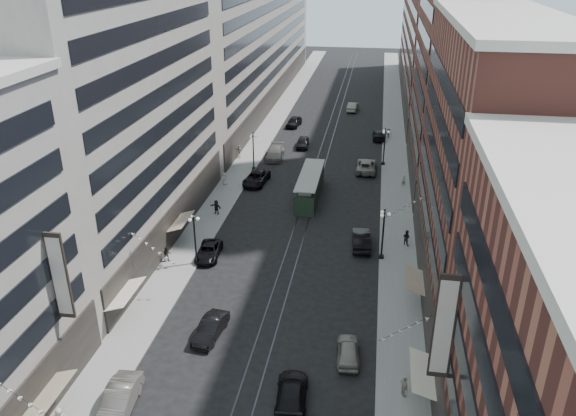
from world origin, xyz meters
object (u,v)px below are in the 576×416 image
Objects in this scene: car_5 at (211,328)px; lamppost_sw_far at (195,237)px; car_14 at (353,107)px; pedestrian_9 at (389,133)px; lamppost_se_mid at (384,145)px; pedestrian_8 at (403,180)px; pedestrian_6 at (239,152)px; lamppost_sw_mid at (253,150)px; pedestrian_7 at (406,237)px; lamppost_se_far at (383,232)px; car_7 at (256,178)px; car_4 at (348,351)px; car_10 at (361,239)px; car_13 at (303,142)px; car_11 at (366,166)px; pedestrian_extra_0 at (225,179)px; streetcar at (310,187)px; car_9 at (294,122)px; car_2 at (209,251)px; car_6 at (292,394)px; pedestrian_4 at (404,386)px; pedestrian_2 at (167,254)px; pedestrian_5 at (216,207)px; car_12 at (379,135)px; car_1 at (119,400)px.

lamppost_sw_far is at bearing 119.93° from car_5.
pedestrian_9 is (6.91, -16.94, 0.08)m from car_14.
lamppost_se_mid is 3.32× the size of pedestrian_8.
car_5 is at bearing 107.76° from pedestrian_6.
pedestrian_7 is at bearing -43.18° from lamppost_sw_mid.
lamppost_se_far is 0.96× the size of car_7.
car_10 is at bearing -95.01° from car_4.
lamppost_sw_mid is 12.86m from car_13.
pedestrian_7 is at bearing 19.21° from lamppost_sw_far.
pedestrian_extra_0 reaches higher than car_11.
car_14 is 3.08× the size of pedestrian_extra_0.
streetcar is at bearing 12.19° from pedestrian_8.
car_9 reaches higher than car_11.
pedestrian_9 is at bearing 173.89° from pedestrian_extra_0.
car_2 is 0.91× the size of car_6.
lamppost_sw_far is 21.42m from car_6.
lamppost_se_mid is (0.00, 28.00, 0.00)m from lamppost_se_far.
pedestrian_4 is at bearing 135.04° from car_4.
pedestrian_2 is at bearing -106.84° from pedestrian_9.
pedestrian_4 is 34.55m from pedestrian_5.
pedestrian_9 is (13.62, 6.80, 0.12)m from car_13.
pedestrian_extra_0 is at bearing 141.51° from lamppost_se_far.
car_6 is at bearing 104.75° from pedestrian_7.
car_6 is 3.20× the size of pedestrian_2.
pedestrian_7 is (4.98, -21.88, 0.17)m from car_11.
pedestrian_2 is 35.01m from car_11.
pedestrian_4 is 0.35× the size of car_13.
car_10 is 0.87× the size of car_11.
car_9 is (2.40, 22.82, -2.24)m from lamppost_sw_mid.
lamppost_sw_mid reaches higher than car_14.
car_5 is 2.42× the size of pedestrian_6.
car_12 is 3.06× the size of pedestrian_extra_0.
car_1 reaches higher than car_14.
car_14 is at bearing 101.51° from lamppost_se_mid.
car_9 is 2.93× the size of pedestrian_7.
car_1 reaches higher than car_4.
car_6 is (12.39, -44.32, -2.32)m from lamppost_sw_mid.
car_10 is at bearing -13.77° from pedestrian_4.
car_5 is 43.28m from pedestrian_6.
pedestrian_9 is 32.76m from pedestrian_extra_0.
pedestrian_4 is 0.96× the size of pedestrian_7.
pedestrian_2 is 0.94× the size of pedestrian_5.
pedestrian_6 reaches higher than car_14.
car_12 is at bearing 93.63° from lamppost_se_mid.
pedestrian_2 reaches higher than car_5.
car_2 is 30.20m from pedestrian_6.
lamppost_se_mid is at bearing 15.20° from lamppost_sw_mid.
pedestrian_5 reaches higher than car_2.
car_14 is at bearing 70.74° from lamppost_sw_mid.
lamppost_sw_far is 1.09× the size of car_12.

